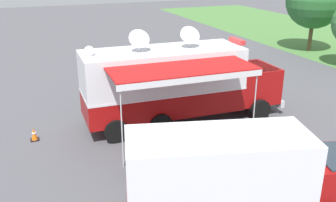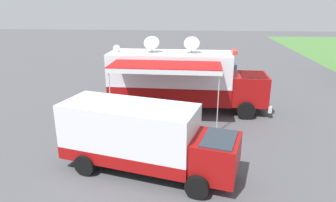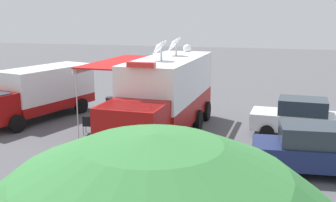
{
  "view_description": "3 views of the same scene",
  "coord_description": "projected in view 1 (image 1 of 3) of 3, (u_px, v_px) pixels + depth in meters",
  "views": [
    {
      "loc": [
        15.44,
        -5.89,
        7.28
      ],
      "look_at": [
        1.59,
        -0.38,
        1.68
      ],
      "focal_mm": 40.89,
      "sensor_mm": 36.0,
      "label": 1
    },
    {
      "loc": [
        17.87,
        1.32,
        6.48
      ],
      "look_at": [
        2.33,
        0.07,
        1.28
      ],
      "focal_mm": 32.72,
      "sensor_mm": 36.0,
      "label": 2
    },
    {
      "loc": [
        -4.88,
        18.01,
        5.49
      ],
      "look_at": [
        0.2,
        -0.41,
        1.37
      ],
      "focal_mm": 43.38,
      "sensor_mm": 36.0,
      "label": 3
    }
  ],
  "objects": [
    {
      "name": "lot_stripe",
      "position": [
        139.0,
        103.0,
        20.36
      ],
      "size": [
        0.26,
        4.8,
        0.01
      ],
      "primitive_type": "cube",
      "rotation": [
        0.0,
        0.0,
        -0.03
      ],
      "color": "silver",
      "rests_on": "ground"
    },
    {
      "name": "traffic_cone",
      "position": [
        34.0,
        134.0,
        16.18
      ],
      "size": [
        0.36,
        0.36,
        0.58
      ],
      "color": "black",
      "rests_on": "ground"
    },
    {
      "name": "trash_bin",
      "position": [
        137.0,
        166.0,
        13.39
      ],
      "size": [
        0.57,
        0.57,
        0.91
      ],
      "color": "#2D2D33",
      "rests_on": "ground"
    },
    {
      "name": "command_truck",
      "position": [
        178.0,
        82.0,
        17.55
      ],
      "size": [
        5.02,
        9.56,
        4.53
      ],
      "color": "#9E0F0F",
      "rests_on": "ground"
    },
    {
      "name": "seated_responder",
      "position": [
        199.0,
        134.0,
        15.32
      ],
      "size": [
        0.67,
        0.56,
        1.25
      ],
      "color": "navy",
      "rests_on": "ground"
    },
    {
      "name": "water_bottle",
      "position": [
        194.0,
        124.0,
        15.77
      ],
      "size": [
        0.07,
        0.07,
        0.22
      ],
      "color": "silver",
      "rests_on": "folding_table"
    },
    {
      "name": "folding_chair_spare_by_truck",
      "position": [
        229.0,
        138.0,
        15.31
      ],
      "size": [
        0.56,
        0.56,
        0.87
      ],
      "color": "black",
      "rests_on": "ground"
    },
    {
      "name": "folding_table",
      "position": [
        193.0,
        127.0,
        15.86
      ],
      "size": [
        0.82,
        0.82,
        0.73
      ],
      "color": "silver",
      "rests_on": "ground"
    },
    {
      "name": "folding_chair_beside_table",
      "position": [
        175.0,
        135.0,
        15.54
      ],
      "size": [
        0.49,
        0.49,
        0.87
      ],
      "color": "black",
      "rests_on": "ground"
    },
    {
      "name": "car_behind_truck",
      "position": [
        115.0,
        73.0,
        22.58
      ],
      "size": [
        4.28,
        2.17,
        1.76
      ],
      "color": "silver",
      "rests_on": "ground"
    },
    {
      "name": "folding_chair_at_table",
      "position": [
        200.0,
        139.0,
        15.21
      ],
      "size": [
        0.49,
        0.49,
        0.87
      ],
      "color": "black",
      "rests_on": "ground"
    },
    {
      "name": "support_truck",
      "position": [
        236.0,
        176.0,
        11.03
      ],
      "size": [
        3.7,
        7.1,
        2.7
      ],
      "color": "white",
      "rests_on": "ground"
    },
    {
      "name": "car_far_corner",
      "position": [
        183.0,
        65.0,
        24.41
      ],
      "size": [
        4.34,
        2.29,
        1.76
      ],
      "color": "navy",
      "rests_on": "ground"
    },
    {
      "name": "ground_plane",
      "position": [
        163.0,
        122.0,
        18.03
      ],
      "size": [
        100.0,
        100.0,
        0.0
      ],
      "primitive_type": "plane",
      "color": "#515156"
    }
  ]
}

